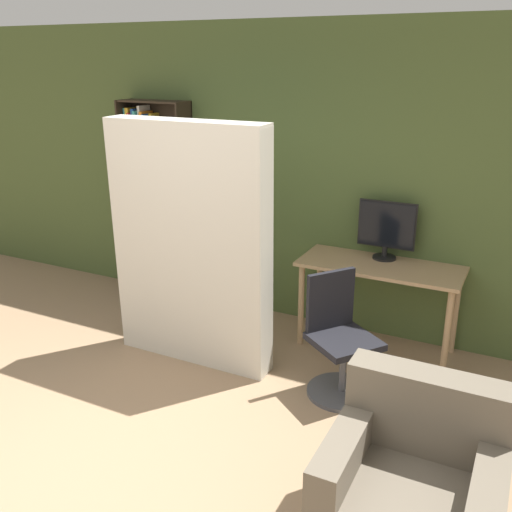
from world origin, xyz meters
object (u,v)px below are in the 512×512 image
armchair (413,488)px  mattress_near (191,247)px  monitor (387,228)px  office_chair (340,347)px  bookshelf (153,201)px

armchair → mattress_near: bearing=151.2°
monitor → armchair: 2.36m
mattress_near → office_chair: bearing=2.7°
bookshelf → armchair: bookshelf is taller
monitor → office_chair: monitor is taller
office_chair → monitor: bearing=86.7°
office_chair → mattress_near: bearing=-177.3°
bookshelf → office_chair: bearing=-22.3°
monitor → bookshelf: bookshelf is taller
mattress_near → armchair: bearing=-28.8°
mattress_near → armchair: 2.40m
monitor → bookshelf: 2.40m
office_chair → armchair: bearing=-56.0°
monitor → armchair: (0.74, -2.13, -0.72)m
office_chair → bookshelf: 2.61m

